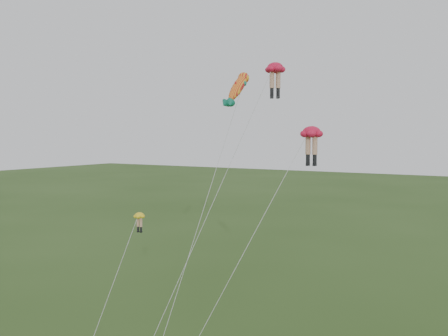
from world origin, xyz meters
The scene contains 4 objects.
legs_kite_red_high centered at (2.02, 11.17, 18.30)m, with size 3.89×13.94×19.14m.
legs_kite_red_mid centered at (7.35, 5.52, 13.14)m, with size 5.77×7.97×13.89m.
legs_kite_yellow centered at (-2.59, -0.35, 7.25)m, with size 1.09×4.75×8.13m.
fish_kite centered at (1.10, 6.91, 16.80)m, with size 0.97×11.05×18.35m.
Camera 1 is at (19.44, -25.49, 13.28)m, focal length 40.00 mm.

